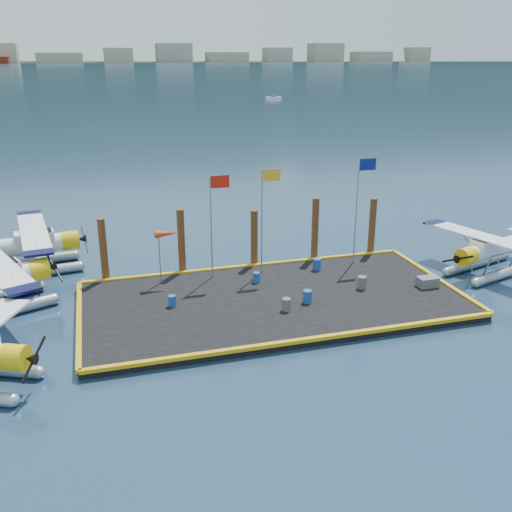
{
  "coord_description": "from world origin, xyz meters",
  "views": [
    {
      "loc": [
        -8.67,
        -26.7,
        12.76
      ],
      "look_at": [
        -0.37,
        2.0,
        2.12
      ],
      "focal_mm": 40.0,
      "sensor_mm": 36.0,
      "label": 1
    }
  ],
  "objects": [
    {
      "name": "ground",
      "position": [
        0.0,
        0.0,
        0.0
      ],
      "size": [
        4000.0,
        4000.0,
        0.0
      ],
      "primitive_type": "plane",
      "color": "#172F47",
      "rests_on": "ground"
    },
    {
      "name": "dock",
      "position": [
        0.0,
        0.0,
        0.2
      ],
      "size": [
        20.0,
        10.0,
        0.4
      ],
      "primitive_type": "cube",
      "color": "black",
      "rests_on": "ground"
    },
    {
      "name": "dock_bumpers",
      "position": [
        0.0,
        0.0,
        0.49
      ],
      "size": [
        20.25,
        10.25,
        0.18
      ],
      "primitive_type": null,
      "color": "#C9960B",
      "rests_on": "dock"
    },
    {
      "name": "far_backdrop",
      "position": [
        239.91,
        1737.52,
        9.45
      ],
      "size": [
        3050.0,
        2050.0,
        810.0
      ],
      "color": "black",
      "rests_on": "ground"
    },
    {
      "name": "seaplane_c",
      "position": [
        -12.89,
        8.88,
        1.52
      ],
      "size": [
        8.96,
        9.88,
        3.49
      ],
      "rotation": [
        0.0,
        0.0,
        -1.44
      ],
      "color": "#989EA6",
      "rests_on": "ground"
    },
    {
      "name": "seaplane_d",
      "position": [
        14.05,
        0.73,
        1.38
      ],
      "size": [
        8.26,
        8.85,
        3.16
      ],
      "rotation": [
        0.0,
        0.0,
        1.87
      ],
      "color": "#989EA6",
      "rests_on": "ground"
    },
    {
      "name": "drum_0",
      "position": [
        -5.34,
        0.43,
        0.69
      ],
      "size": [
        0.41,
        0.41,
        0.57
      ],
      "primitive_type": "cylinder",
      "color": "#1B4095",
      "rests_on": "dock"
    },
    {
      "name": "drum_1",
      "position": [
        1.55,
        -1.09,
        0.73
      ],
      "size": [
        0.47,
        0.47,
        0.67
      ],
      "primitive_type": "cylinder",
      "color": "#1B4095",
      "rests_on": "dock"
    },
    {
      "name": "drum_2",
      "position": [
        5.16,
        -0.14,
        0.75
      ],
      "size": [
        0.49,
        0.49,
        0.69
      ],
      "primitive_type": "cylinder",
      "color": "#505054",
      "rests_on": "dock"
    },
    {
      "name": "drum_3",
      "position": [
        0.17,
        -1.7,
        0.72
      ],
      "size": [
        0.46,
        0.46,
        0.64
      ],
      "primitive_type": "cylinder",
      "color": "#505054",
      "rests_on": "dock"
    },
    {
      "name": "drum_4",
      "position": [
        3.84,
        3.28,
        0.74
      ],
      "size": [
        0.49,
        0.49,
        0.69
      ],
      "primitive_type": "cylinder",
      "color": "#1B4095",
      "rests_on": "dock"
    },
    {
      "name": "drum_5",
      "position": [
        -0.24,
        2.37,
        0.69
      ],
      "size": [
        0.41,
        0.41,
        0.58
      ],
      "primitive_type": "cylinder",
      "color": "#1B4095",
      "rests_on": "dock"
    },
    {
      "name": "crate",
      "position": [
        8.81,
        -0.92,
        0.68
      ],
      "size": [
        1.11,
        0.74,
        0.55
      ],
      "primitive_type": "cube",
      "color": "#505054",
      "rests_on": "dock"
    },
    {
      "name": "flagpole_red",
      "position": [
        -2.29,
        3.8,
        4.4
      ],
      "size": [
        1.14,
        0.08,
        6.0
      ],
      "color": "gray",
      "rests_on": "dock"
    },
    {
      "name": "flagpole_yellow",
      "position": [
        0.7,
        3.8,
        4.51
      ],
      "size": [
        1.14,
        0.08,
        6.2
      ],
      "color": "gray",
      "rests_on": "dock"
    },
    {
      "name": "flagpole_blue",
      "position": [
        6.7,
        3.8,
        4.69
      ],
      "size": [
        1.14,
        0.08,
        6.5
      ],
      "color": "gray",
      "rests_on": "dock"
    },
    {
      "name": "windsock",
      "position": [
        -5.03,
        3.8,
        3.23
      ],
      "size": [
        1.4,
        0.44,
        3.12
      ],
      "color": "gray",
      "rests_on": "dock"
    },
    {
      "name": "piling_0",
      "position": [
        -8.5,
        5.4,
        2.0
      ],
      "size": [
        0.44,
        0.44,
        4.0
      ],
      "primitive_type": "cylinder",
      "color": "#432613",
      "rests_on": "ground"
    },
    {
      "name": "piling_1",
      "position": [
        -4.0,
        5.4,
        2.1
      ],
      "size": [
        0.44,
        0.44,
        4.2
      ],
      "primitive_type": "cylinder",
      "color": "#432613",
      "rests_on": "ground"
    },
    {
      "name": "piling_2",
      "position": [
        0.5,
        5.4,
        1.9
      ],
      "size": [
        0.44,
        0.44,
        3.8
      ],
      "primitive_type": "cylinder",
      "color": "#432613",
      "rests_on": "ground"
    },
    {
      "name": "piling_3",
      "position": [
        4.5,
        5.4,
        2.15
      ],
      "size": [
        0.44,
        0.44,
        4.3
      ],
      "primitive_type": "cylinder",
      "color": "#432613",
      "rests_on": "ground"
    },
    {
      "name": "piling_4",
      "position": [
        8.5,
        5.4,
        2.0
      ],
      "size": [
        0.44,
        0.44,
        4.0
      ],
      "primitive_type": "cylinder",
      "color": "#432613",
      "rests_on": "ground"
    }
  ]
}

